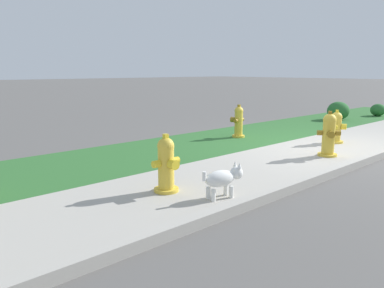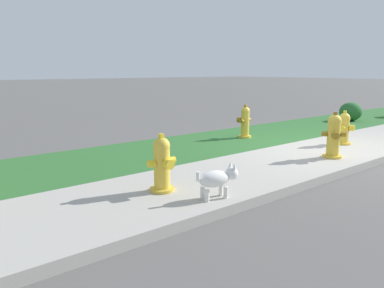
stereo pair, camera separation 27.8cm
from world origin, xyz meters
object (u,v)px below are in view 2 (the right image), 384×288
object	(u,v)px
fire_hydrant_near_corner	(344,129)
fire_hydrant_mid_block	(162,164)
small_white_dog	(218,179)
fire_hydrant_at_driveway	(245,122)
shrub_bush_mid_verge	(351,112)
fire_hydrant_across_street	(334,136)

from	to	relation	value
fire_hydrant_near_corner	fire_hydrant_mid_block	bearing A→B (deg)	-21.31
fire_hydrant_near_corner	small_white_dog	size ratio (longest dim) A/B	1.25
fire_hydrant_near_corner	fire_hydrant_at_driveway	bearing A→B (deg)	-84.98
fire_hydrant_at_driveway	fire_hydrant_mid_block	size ratio (longest dim) A/B	1.01
fire_hydrant_at_driveway	shrub_bush_mid_verge	world-z (taller)	fire_hydrant_at_driveway
fire_hydrant_across_street	fire_hydrant_near_corner	bearing A→B (deg)	-107.78
small_white_dog	fire_hydrant_at_driveway	bearing A→B (deg)	50.50
fire_hydrant_across_street	shrub_bush_mid_verge	size ratio (longest dim) A/B	1.23
fire_hydrant_near_corner	shrub_bush_mid_verge	world-z (taller)	fire_hydrant_near_corner
fire_hydrant_at_driveway	fire_hydrant_across_street	xyz separation A→B (m)	(-0.29, -2.34, 0.03)
fire_hydrant_at_driveway	fire_hydrant_near_corner	world-z (taller)	fire_hydrant_at_driveway
fire_hydrant_mid_block	small_white_dog	xyz separation A→B (m)	(0.35, -0.63, -0.11)
fire_hydrant_near_corner	fire_hydrant_across_street	xyz separation A→B (m)	(-1.27, -0.51, 0.06)
fire_hydrant_at_driveway	small_white_dog	bearing A→B (deg)	-154.55
fire_hydrant_near_corner	shrub_bush_mid_verge	size ratio (longest dim) A/B	1.07
fire_hydrant_mid_block	fire_hydrant_near_corner	xyz separation A→B (m)	(4.62, 0.14, -0.02)
fire_hydrant_at_driveway	fire_hydrant_near_corner	xyz separation A→B (m)	(0.98, -1.83, -0.03)
fire_hydrant_mid_block	fire_hydrant_across_street	world-z (taller)	fire_hydrant_across_street
fire_hydrant_at_driveway	small_white_dog	size ratio (longest dim) A/B	1.33
fire_hydrant_at_driveway	small_white_dog	distance (m)	4.20
fire_hydrant_near_corner	shrub_bush_mid_verge	xyz separation A→B (m)	(3.61, 1.78, -0.05)
fire_hydrant_mid_block	shrub_bush_mid_verge	distance (m)	8.46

